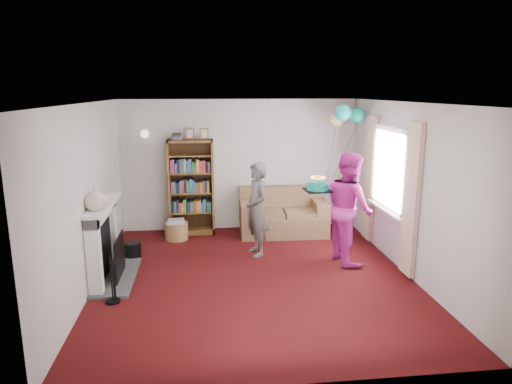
{
  "coord_description": "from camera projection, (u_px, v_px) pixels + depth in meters",
  "views": [
    {
      "loc": [
        -0.7,
        -6.16,
        2.67
      ],
      "look_at": [
        0.09,
        0.6,
        1.14
      ],
      "focal_mm": 32.0,
      "sensor_mm": 36.0,
      "label": 1
    }
  ],
  "objects": [
    {
      "name": "fireplace",
      "position": [
        107.0,
        245.0,
        6.47
      ],
      "size": [
        0.55,
        1.8,
        1.12
      ],
      "color": "#3F3F42",
      "rests_on": "ground"
    },
    {
      "name": "person_striped",
      "position": [
        257.0,
        209.0,
        7.41
      ],
      "size": [
        0.5,
        0.64,
        1.55
      ],
      "primitive_type": "imported",
      "rotation": [
        0.0,
        0.0,
        -1.31
      ],
      "color": "black",
      "rests_on": "ground"
    },
    {
      "name": "wicker_basket",
      "position": [
        176.0,
        230.0,
        8.29
      ],
      "size": [
        0.42,
        0.42,
        0.37
      ],
      "rotation": [
        0.0,
        0.0,
        0.07
      ],
      "color": "#AA7A4F",
      "rests_on": "ground"
    },
    {
      "name": "mantel_vase",
      "position": [
        95.0,
        198.0,
        5.97
      ],
      "size": [
        0.39,
        0.39,
        0.31
      ],
      "primitive_type": "imported",
      "rotation": [
        0.0,
        0.0,
        -0.41
      ],
      "color": "beige",
      "rests_on": "fireplace"
    },
    {
      "name": "ceiling",
      "position": [
        255.0,
        102.0,
        6.09
      ],
      "size": [
        4.5,
        5.0,
        0.01
      ],
      "primitive_type": "cube",
      "color": "white",
      "rests_on": "wall_back"
    },
    {
      "name": "ground",
      "position": [
        255.0,
        277.0,
        6.64
      ],
      "size": [
        5.0,
        5.0,
        0.0
      ],
      "primitive_type": "plane",
      "color": "black",
      "rests_on": "ground"
    },
    {
      "name": "wall_sconce",
      "position": [
        145.0,
        134.0,
        8.31
      ],
      "size": [
        0.16,
        0.23,
        0.16
      ],
      "color": "gold",
      "rests_on": "ground"
    },
    {
      "name": "wall_right",
      "position": [
        409.0,
        190.0,
        6.62
      ],
      "size": [
        0.02,
        5.0,
        2.5
      ],
      "primitive_type": "cube",
      "color": "silver",
      "rests_on": "ground"
    },
    {
      "name": "person_magenta",
      "position": [
        349.0,
        207.0,
        7.12
      ],
      "size": [
        0.77,
        0.93,
        1.75
      ],
      "primitive_type": "imported",
      "rotation": [
        0.0,
        0.0,
        1.71
      ],
      "color": "#C62799",
      "rests_on": "ground"
    },
    {
      "name": "wall_left",
      "position": [
        87.0,
        198.0,
        6.1
      ],
      "size": [
        0.02,
        5.0,
        2.5
      ],
      "primitive_type": "cube",
      "color": "silver",
      "rests_on": "ground"
    },
    {
      "name": "sofa",
      "position": [
        283.0,
        216.0,
        8.66
      ],
      "size": [
        1.61,
        0.85,
        0.85
      ],
      "rotation": [
        0.0,
        0.0,
        -0.04
      ],
      "color": "brown",
      "rests_on": "ground"
    },
    {
      "name": "wall_back",
      "position": [
        240.0,
        165.0,
        8.79
      ],
      "size": [
        4.5,
        0.02,
        2.5
      ],
      "primitive_type": "cube",
      "color": "silver",
      "rests_on": "ground"
    },
    {
      "name": "bookcase",
      "position": [
        191.0,
        187.0,
        8.57
      ],
      "size": [
        0.84,
        0.42,
        1.98
      ],
      "color": "#472B14",
      "rests_on": "ground"
    },
    {
      "name": "birthday_cake",
      "position": [
        318.0,
        187.0,
        7.12
      ],
      "size": [
        0.4,
        0.4,
        0.22
      ],
      "rotation": [
        0.0,
        0.0,
        0.07
      ],
      "color": "black",
      "rests_on": "ground"
    },
    {
      "name": "window_bay",
      "position": [
        389.0,
        185.0,
        7.2
      ],
      "size": [
        0.14,
        2.02,
        2.2
      ],
      "color": "white",
      "rests_on": "ground"
    },
    {
      "name": "balloons",
      "position": [
        346.0,
        116.0,
        8.08
      ],
      "size": [
        0.75,
        0.68,
        1.78
      ],
      "color": "#3F3F3F",
      "rests_on": "ground"
    }
  ]
}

